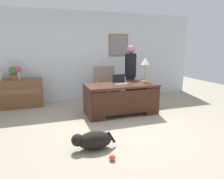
{
  "coord_description": "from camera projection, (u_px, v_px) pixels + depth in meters",
  "views": [
    {
      "loc": [
        -1.49,
        -3.75,
        1.66
      ],
      "look_at": [
        -0.1,
        0.3,
        0.75
      ],
      "focal_mm": 32.66,
      "sensor_mm": 36.0,
      "label": 1
    }
  ],
  "objects": [
    {
      "name": "ground_plane",
      "position": [
        121.0,
        127.0,
        4.29
      ],
      "size": [
        12.0,
        12.0,
        0.0
      ],
      "primitive_type": "plane",
      "color": "#9E937F"
    },
    {
      "name": "back_wall",
      "position": [
        92.0,
        56.0,
        6.42
      ],
      "size": [
        7.0,
        0.16,
        2.7
      ],
      "color": "silver",
      "rests_on": "ground_plane"
    },
    {
      "name": "desk",
      "position": [
        121.0,
        98.0,
        5.06
      ],
      "size": [
        1.74,
        0.89,
        0.75
      ],
      "color": "#422316",
      "rests_on": "ground_plane"
    },
    {
      "name": "credenza",
      "position": [
        14.0,
        94.0,
        5.57
      ],
      "size": [
        1.48,
        0.5,
        0.78
      ],
      "color": "brown",
      "rests_on": "ground_plane"
    },
    {
      "name": "armchair",
      "position": [
        106.0,
        88.0,
        5.86
      ],
      "size": [
        0.6,
        0.59,
        1.1
      ],
      "color": "gray",
      "rests_on": "ground_plane"
    },
    {
      "name": "person_standing",
      "position": [
        130.0,
        74.0,
        5.82
      ],
      "size": [
        0.32,
        0.32,
        1.69
      ],
      "color": "#262323",
      "rests_on": "ground_plane"
    },
    {
      "name": "dog_lying",
      "position": [
        93.0,
        140.0,
        3.33
      ],
      "size": [
        0.74,
        0.33,
        0.3
      ],
      "color": "black",
      "rests_on": "ground_plane"
    },
    {
      "name": "laptop",
      "position": [
        120.0,
        81.0,
        5.04
      ],
      "size": [
        0.32,
        0.22,
        0.22
      ],
      "color": "#B2B5BA",
      "rests_on": "desk"
    },
    {
      "name": "desk_lamp",
      "position": [
        145.0,
        63.0,
        5.2
      ],
      "size": [
        0.22,
        0.22,
        0.63
      ],
      "color": "#9E8447",
      "rests_on": "desk"
    },
    {
      "name": "vase_with_flowers",
      "position": [
        18.0,
        71.0,
        5.49
      ],
      "size": [
        0.17,
        0.17,
        0.37
      ],
      "color": "#9F8CAF",
      "rests_on": "credenza"
    },
    {
      "name": "potted_plant",
      "position": [
        14.0,
        72.0,
        5.46
      ],
      "size": [
        0.24,
        0.24,
        0.36
      ],
      "color": "brown",
      "rests_on": "credenza"
    },
    {
      "name": "dog_toy_ball",
      "position": [
        112.0,
        158.0,
        3.01
      ],
      "size": [
        0.09,
        0.09,
        0.09
      ],
      "primitive_type": "sphere",
      "color": "#E53F33",
      "rests_on": "ground_plane"
    }
  ]
}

